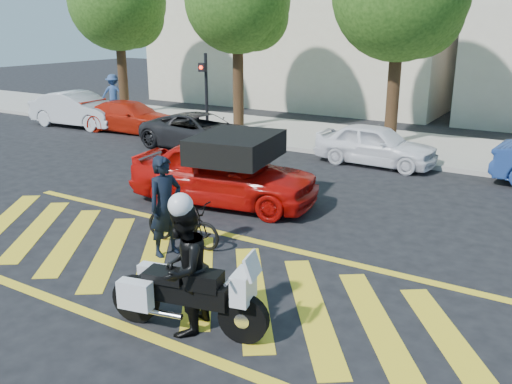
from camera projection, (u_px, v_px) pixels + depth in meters
The scene contains 17 objects.
ground at pixel (177, 270), 9.80m from camera, with size 90.00×90.00×0.00m, color black.
sidewalk at pixel (389, 144), 19.55m from camera, with size 60.00×5.00×0.15m, color #9E998E.
crosswalk at pixel (175, 270), 9.82m from camera, with size 12.33×4.00×0.01m.
building_left at pixel (305, 9), 29.38m from camera, with size 16.00×8.00×10.00m, color beige.
tree_far_left at pixel (121, 5), 24.51m from camera, with size 4.40×4.40×7.41m.
tree_left at pixel (241, 4), 21.30m from camera, with size 4.20×4.20×7.26m.
signal_pole at pixel (205, 88), 20.39m from camera, with size 0.28×0.43×3.20m.
officer_bike at pixel (165, 206), 10.21m from camera, with size 0.71×0.47×1.95m, color black.
bicycle at pixel (183, 223), 10.81m from camera, with size 0.61×1.74×0.92m, color black.
police_motorcycle at pixel (185, 294), 7.73m from camera, with size 2.41×1.00×1.07m.
officer_moto at pixel (183, 269), 7.63m from camera, with size 0.94×0.73×1.93m, color black.
red_convertible at pixel (224, 173), 13.19m from camera, with size 1.86×4.62×1.58m, color #B80C08.
parked_far_left at pixel (79, 109), 23.12m from camera, with size 1.55×4.46×1.47m, color #AEB1B6.
parked_left at pixel (131, 117), 22.04m from camera, with size 1.73×4.25×1.23m, color #B81C0B.
parked_mid_left at pixel (202, 132), 18.94m from camera, with size 2.10×4.55×1.26m, color black.
parked_mid_right at pixel (376, 145), 16.88m from camera, with size 1.52×3.79×1.29m, color white.
pedestrian_left at pixel (113, 93), 25.84m from camera, with size 1.16×0.67×1.80m, color #2E497F.
Camera 1 is at (5.87, -6.88, 4.29)m, focal length 38.00 mm.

